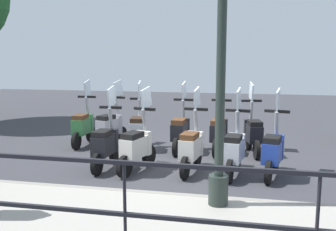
% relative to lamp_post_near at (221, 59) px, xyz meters
% --- Properties ---
extents(ground_plane, '(28.00, 28.00, 0.00)m').
position_rel_lamp_post_near_xyz_m(ground_plane, '(2.40, 0.71, -2.07)').
color(ground_plane, '#38383D').
extents(promenade_walkway, '(2.20, 20.00, 0.15)m').
position_rel_lamp_post_near_xyz_m(promenade_walkway, '(-0.75, 0.71, -2.00)').
color(promenade_walkway, '#A39E93').
rests_on(promenade_walkway, ground_plane).
extents(fence_railing, '(0.04, 16.03, 1.07)m').
position_rel_lamp_post_near_xyz_m(fence_railing, '(-1.80, 0.71, -1.17)').
color(fence_railing, black).
rests_on(fence_railing, promenade_walkway).
extents(lamp_post_near, '(0.26, 0.90, 4.33)m').
position_rel_lamp_post_near_xyz_m(lamp_post_near, '(0.00, 0.00, 0.00)').
color(lamp_post_near, '#232D28').
rests_on(lamp_post_near, promenade_walkway).
extents(scooter_near_0, '(1.22, 0.50, 1.54)m').
position_rel_lamp_post_near_xyz_m(scooter_near_0, '(1.77, -0.83, -1.59)').
color(scooter_near_0, black).
rests_on(scooter_near_0, ground_plane).
extents(scooter_near_1, '(1.23, 0.45, 1.54)m').
position_rel_lamp_post_near_xyz_m(scooter_near_1, '(1.72, -0.16, -1.59)').
color(scooter_near_1, black).
rests_on(scooter_near_1, ground_plane).
extents(scooter_near_2, '(1.23, 0.45, 1.54)m').
position_rel_lamp_post_near_xyz_m(scooter_near_2, '(1.76, 0.60, -1.59)').
color(scooter_near_2, black).
rests_on(scooter_near_2, ground_plane).
extents(scooter_near_3, '(1.20, 0.54, 1.54)m').
position_rel_lamp_post_near_xyz_m(scooter_near_3, '(1.60, 1.58, -1.59)').
color(scooter_near_3, black).
rests_on(scooter_near_3, ground_plane).
extents(scooter_near_4, '(1.23, 0.44, 1.54)m').
position_rel_lamp_post_near_xyz_m(scooter_near_4, '(1.67, 2.21, -1.59)').
color(scooter_near_4, black).
rests_on(scooter_near_4, ground_plane).
extents(scooter_far_0, '(1.22, 0.48, 1.54)m').
position_rel_lamp_post_near_xyz_m(scooter_far_0, '(3.28, -0.52, -1.59)').
color(scooter_far_0, black).
rests_on(scooter_far_0, ground_plane).
extents(scooter_far_1, '(1.23, 0.44, 1.54)m').
position_rel_lamp_post_near_xyz_m(scooter_far_1, '(3.25, 0.21, -1.59)').
color(scooter_far_1, black).
rests_on(scooter_far_1, ground_plane).
extents(scooter_far_2, '(1.23, 0.44, 1.54)m').
position_rel_lamp_post_near_xyz_m(scooter_far_2, '(3.18, 1.04, -1.59)').
color(scooter_far_2, black).
rests_on(scooter_far_2, ground_plane).
extents(scooter_far_3, '(1.23, 0.45, 1.54)m').
position_rel_lamp_post_near_xyz_m(scooter_far_3, '(3.17, 2.01, -1.59)').
color(scooter_far_3, black).
rests_on(scooter_far_3, ground_plane).
extents(scooter_far_4, '(1.20, 0.54, 1.54)m').
position_rel_lamp_post_near_xyz_m(scooter_far_4, '(3.35, 2.73, -1.59)').
color(scooter_far_4, black).
rests_on(scooter_far_4, ground_plane).
extents(scooter_far_5, '(1.23, 0.44, 1.54)m').
position_rel_lamp_post_near_xyz_m(scooter_far_5, '(3.30, 3.39, -1.59)').
color(scooter_far_5, black).
rests_on(scooter_far_5, ground_plane).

